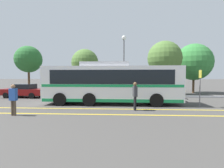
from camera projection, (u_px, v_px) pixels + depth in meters
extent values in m
plane|color=#423F3D|center=(116.00, 104.00, 14.17)|extent=(220.00, 220.00, 0.00)
cube|color=gold|center=(110.00, 109.00, 12.00)|extent=(30.74, 0.20, 0.01)
cube|color=gold|center=(108.00, 115.00, 10.26)|extent=(30.74, 0.20, 0.01)
cube|color=#99999E|center=(115.00, 96.00, 18.97)|extent=(38.74, 0.36, 0.15)
cube|color=white|center=(112.00, 83.00, 14.11)|extent=(10.77, 2.65, 2.71)
cube|color=black|center=(112.00, 77.00, 14.09)|extent=(9.26, 2.68, 1.06)
cube|color=#198C4C|center=(112.00, 85.00, 14.12)|extent=(10.55, 2.69, 0.20)
cube|color=#198C4C|center=(112.00, 98.00, 14.17)|extent=(10.55, 2.68, 0.24)
cube|color=black|center=(180.00, 83.00, 13.74)|extent=(0.06, 2.25, 2.01)
cube|color=black|center=(180.00, 68.00, 13.68)|extent=(0.06, 1.79, 0.24)
cube|color=silver|center=(105.00, 64.00, 14.08)|extent=(3.78, 2.08, 0.34)
cube|color=black|center=(184.00, 98.00, 13.78)|extent=(0.06, 1.92, 0.04)
cube|color=black|center=(184.00, 100.00, 13.78)|extent=(0.06, 1.92, 0.04)
cylinder|color=black|center=(151.00, 96.00, 15.16)|extent=(1.00, 0.29, 1.00)
cylinder|color=black|center=(156.00, 100.00, 12.72)|extent=(1.00, 0.29, 1.00)
cylinder|color=black|center=(95.00, 96.00, 15.50)|extent=(1.00, 0.29, 1.00)
cylinder|color=black|center=(89.00, 100.00, 13.06)|extent=(1.00, 0.29, 1.00)
cylinder|color=black|center=(70.00, 96.00, 15.66)|extent=(1.00, 0.29, 1.00)
cylinder|color=black|center=(60.00, 99.00, 13.21)|extent=(1.00, 0.29, 1.00)
cube|color=maroon|center=(24.00, 92.00, 18.36)|extent=(4.52, 2.00, 0.61)
cube|color=black|center=(25.00, 86.00, 18.33)|extent=(1.93, 1.68, 0.51)
cylinder|color=black|center=(6.00, 95.00, 17.65)|extent=(0.61, 0.22, 0.60)
cylinder|color=black|center=(17.00, 94.00, 19.38)|extent=(0.61, 0.22, 0.60)
cylinder|color=black|center=(32.00, 96.00, 17.38)|extent=(0.61, 0.22, 0.60)
cylinder|color=black|center=(41.00, 94.00, 19.10)|extent=(0.61, 0.22, 0.60)
cube|color=olive|center=(83.00, 92.00, 17.80)|extent=(4.16, 1.79, 0.66)
cube|color=black|center=(81.00, 87.00, 17.77)|extent=(1.77, 1.52, 0.46)
cylinder|color=black|center=(96.00, 94.00, 18.56)|extent=(0.61, 0.22, 0.60)
cylinder|color=black|center=(94.00, 96.00, 16.98)|extent=(0.61, 0.22, 0.60)
cylinder|color=black|center=(72.00, 94.00, 18.64)|extent=(0.61, 0.22, 0.60)
cylinder|color=black|center=(68.00, 96.00, 17.06)|extent=(0.61, 0.22, 0.60)
cylinder|color=black|center=(135.00, 104.00, 11.47)|extent=(0.14, 0.14, 0.90)
cylinder|color=black|center=(135.00, 103.00, 11.64)|extent=(0.14, 0.14, 0.90)
cube|color=#333338|center=(135.00, 91.00, 11.52)|extent=(0.30, 0.46, 0.72)
sphere|color=brown|center=(135.00, 84.00, 11.50)|extent=(0.24, 0.24, 0.24)
cylinder|color=brown|center=(12.00, 108.00, 10.03)|extent=(0.14, 0.14, 0.87)
cylinder|color=brown|center=(15.00, 108.00, 9.99)|extent=(0.14, 0.14, 0.87)
cube|color=#264C99|center=(13.00, 94.00, 9.97)|extent=(0.45, 0.28, 0.69)
sphere|color=#9E704C|center=(13.00, 86.00, 9.95)|extent=(0.24, 0.24, 0.24)
cylinder|color=#59595E|center=(200.00, 89.00, 12.52)|extent=(0.07, 0.07, 2.74)
cube|color=yellow|center=(200.00, 74.00, 12.47)|extent=(0.03, 0.40, 0.56)
cylinder|color=#59595E|center=(124.00, 68.00, 19.98)|extent=(0.14, 0.14, 6.36)
sphere|color=silver|center=(124.00, 38.00, 19.82)|extent=(0.50, 0.50, 0.50)
cylinder|color=#513823|center=(193.00, 84.00, 23.06)|extent=(0.28, 0.28, 2.30)
sphere|color=#337A38|center=(194.00, 62.00, 22.92)|extent=(4.77, 4.77, 4.77)
cylinder|color=#513823|center=(29.00, 81.00, 23.07)|extent=(0.28, 0.28, 3.15)
sphere|color=#28662D|center=(29.00, 59.00, 22.94)|extent=(3.48, 3.48, 3.48)
cylinder|color=#513823|center=(164.00, 83.00, 20.74)|extent=(0.28, 0.28, 2.87)
sphere|color=#4C7033|center=(165.00, 58.00, 20.60)|extent=(4.02, 4.02, 4.02)
cylinder|color=#513823|center=(85.00, 84.00, 20.88)|extent=(0.28, 0.28, 2.65)
sphere|color=#4C7033|center=(85.00, 63.00, 20.76)|extent=(3.20, 3.20, 3.20)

